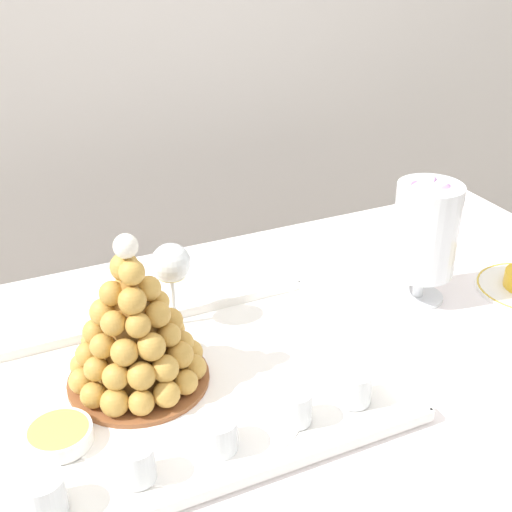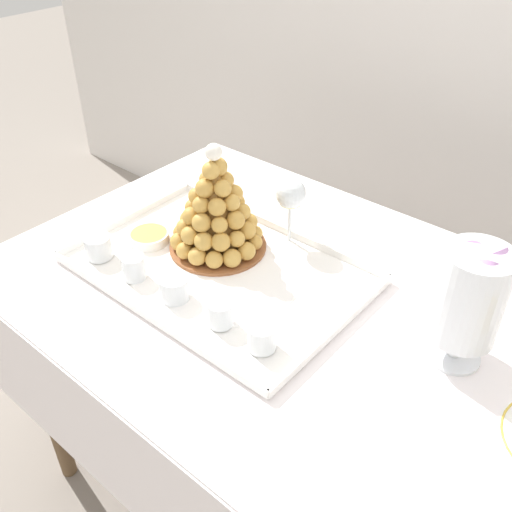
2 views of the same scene
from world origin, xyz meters
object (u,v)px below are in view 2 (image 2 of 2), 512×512
(dessert_cup_mid_left, at_px, (134,268))
(creme_brulee_ramekin, at_px, (149,237))
(serving_tray, at_px, (219,270))
(dessert_cup_right, at_px, (262,338))
(dessert_cup_mid_right, at_px, (220,314))
(dessert_cup_centre, at_px, (174,289))
(wine_glass, at_px, (291,196))
(dessert_cup_left, at_px, (99,248))
(macaron_goblet, at_px, (470,296))
(croquembouche, at_px, (216,212))

(dessert_cup_mid_left, distance_m, creme_brulee_ramekin, 0.14)
(serving_tray, height_order, dessert_cup_right, dessert_cup_right)
(dessert_cup_mid_right, bearing_deg, dessert_cup_mid_left, -177.00)
(serving_tray, height_order, dessert_cup_mid_right, dessert_cup_mid_right)
(dessert_cup_centre, height_order, wine_glass, wine_glass)
(dessert_cup_left, bearing_deg, macaron_goblet, 17.19)
(dessert_cup_centre, xyz_separation_m, dessert_cup_mid_right, (0.13, 0.00, 0.00))
(macaron_goblet, height_order, wine_glass, macaron_goblet)
(croquembouche, relative_size, dessert_cup_mid_right, 5.00)
(dessert_cup_left, relative_size, dessert_cup_centre, 0.97)
(serving_tray, bearing_deg, dessert_cup_left, -149.65)
(dessert_cup_centre, height_order, dessert_cup_right, dessert_cup_right)
(dessert_cup_centre, bearing_deg, dessert_cup_right, 1.34)
(dessert_cup_mid_left, height_order, wine_glass, wine_glass)
(dessert_cup_mid_right, relative_size, creme_brulee_ramekin, 0.55)
(croquembouche, distance_m, dessert_cup_centre, 0.21)
(dessert_cup_left, xyz_separation_m, dessert_cup_mid_left, (0.12, 0.00, 0.00))
(dessert_cup_centre, distance_m, dessert_cup_mid_right, 0.13)
(serving_tray, relative_size, dessert_cup_left, 10.56)
(croquembouche, relative_size, wine_glass, 1.56)
(macaron_goblet, bearing_deg, dessert_cup_left, -162.81)
(dessert_cup_left, distance_m, dessert_cup_mid_left, 0.12)
(dessert_cup_mid_left, relative_size, dessert_cup_mid_right, 1.04)
(dessert_cup_centre, distance_m, creme_brulee_ramekin, 0.22)
(dessert_cup_mid_left, bearing_deg, wine_glass, 63.54)
(dessert_cup_left, distance_m, dessert_cup_centre, 0.24)
(serving_tray, bearing_deg, creme_brulee_ramekin, -172.34)
(croquembouche, bearing_deg, dessert_cup_mid_right, -45.35)
(creme_brulee_ramekin, bearing_deg, dessert_cup_mid_left, -54.02)
(croquembouche, bearing_deg, macaron_goblet, 3.25)
(serving_tray, distance_m, macaron_goblet, 0.53)
(dessert_cup_right, xyz_separation_m, macaron_goblet, (0.28, 0.22, 0.11))
(dessert_cup_right, bearing_deg, creme_brulee_ramekin, 167.10)
(croquembouche, height_order, dessert_cup_mid_left, croquembouche)
(serving_tray, bearing_deg, macaron_goblet, 10.18)
(dessert_cup_centre, xyz_separation_m, dessert_cup_right, (0.23, 0.01, 0.00))
(dessert_cup_left, height_order, dessert_cup_mid_left, dessert_cup_mid_left)
(wine_glass, bearing_deg, serving_tray, -103.89)
(croquembouche, relative_size, dessert_cup_mid_left, 4.80)
(dessert_cup_mid_right, bearing_deg, wine_glass, 103.56)
(dessert_cup_mid_right, xyz_separation_m, dessert_cup_right, (0.10, 0.00, -0.00))
(croquembouche, xyz_separation_m, dessert_cup_left, (-0.18, -0.20, -0.07))
(dessert_cup_left, height_order, dessert_cup_right, same)
(dessert_cup_mid_right, bearing_deg, serving_tray, 134.65)
(serving_tray, xyz_separation_m, dessert_cup_centre, (-0.00, -0.13, 0.03))
(dessert_cup_left, bearing_deg, wine_glass, 49.27)
(dessert_cup_left, xyz_separation_m, macaron_goblet, (0.75, 0.23, 0.11))
(dessert_cup_mid_left, xyz_separation_m, dessert_cup_centre, (0.12, 0.01, -0.00))
(creme_brulee_ramekin, bearing_deg, dessert_cup_right, -12.90)
(dessert_cup_centre, height_order, dessert_cup_mid_right, dessert_cup_mid_right)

